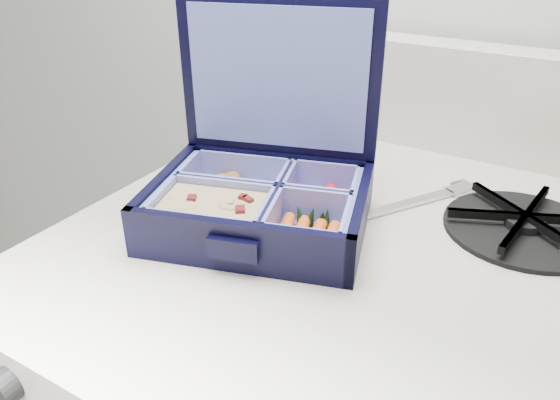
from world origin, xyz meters
The scene contains 4 objects.
bento_box centered at (-0.42, 1.61, 1.00)m, with size 0.23×0.18×0.06m, color black, non-canonical shape.
burner_grate centered at (-0.17, 1.75, 0.98)m, with size 0.17×0.17×0.02m, color black.
burner_grate_rear centered at (-0.53, 1.77, 0.98)m, with size 0.15×0.15×0.02m, color black.
fork centered at (-0.30, 1.73, 0.97)m, with size 0.03×0.20×0.01m, color silver, non-canonical shape.
Camera 1 is at (-0.13, 1.17, 1.29)m, focal length 35.00 mm.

